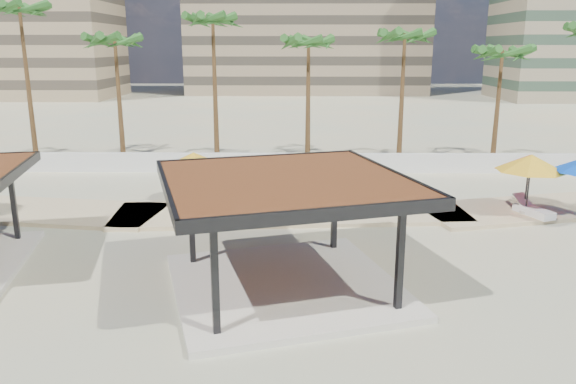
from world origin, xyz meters
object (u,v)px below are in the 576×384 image
(pavilion_central, at_px, (285,223))
(lounger_a, at_px, (186,215))
(lounger_c, at_px, (533,211))
(lounger_b, at_px, (328,206))
(umbrella_c, at_px, (529,163))

(pavilion_central, height_order, lounger_a, pavilion_central)
(lounger_a, height_order, lounger_c, lounger_c)
(pavilion_central, height_order, lounger_b, pavilion_central)
(pavilion_central, relative_size, lounger_a, 4.45)
(pavilion_central, bearing_deg, lounger_a, 106.23)
(pavilion_central, bearing_deg, umbrella_c, 20.74)
(lounger_a, distance_m, lounger_c, 15.50)
(lounger_b, distance_m, lounger_c, 9.20)
(umbrella_c, height_order, lounger_a, umbrella_c)
(lounger_c, bearing_deg, pavilion_central, 103.65)
(pavilion_central, xyz_separation_m, umbrella_c, (10.89, 8.36, 0.22))
(umbrella_c, distance_m, lounger_b, 9.30)
(pavilion_central, bearing_deg, lounger_c, 18.07)
(lounger_b, bearing_deg, pavilion_central, -169.16)
(umbrella_c, relative_size, lounger_c, 1.68)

